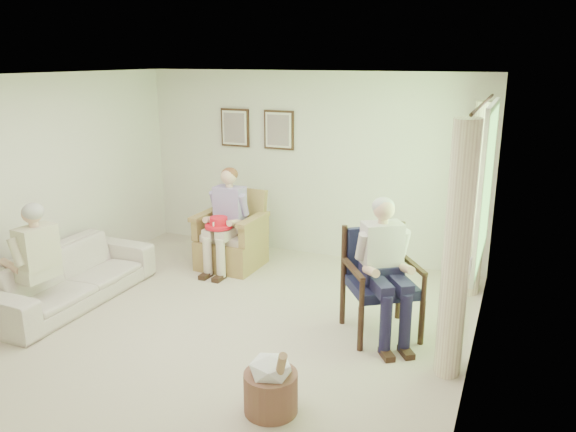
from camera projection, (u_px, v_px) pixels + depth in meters
The scene contains 18 objects.
floor at pixel (214, 334), 5.83m from camera, with size 5.50×5.50×0.00m, color beige.
back_wall at pixel (309, 165), 7.91m from camera, with size 5.00×0.04×2.60m, color silver.
left_wall at pixel (20, 191), 6.41m from camera, with size 0.04×5.50×2.60m, color silver.
right_wall at pixel (477, 246), 4.54m from camera, with size 0.04×5.50×2.60m, color silver.
ceiling at pixel (204, 77), 5.12m from camera, with size 5.00×5.50×0.02m, color white.
window at pixel (487, 182), 5.54m from camera, with size 0.13×2.50×1.63m.
curtain_left at pixel (457, 252), 4.84m from camera, with size 0.34×0.34×2.30m, color #FBF0C5.
curtain_right at pixel (477, 201), 6.58m from camera, with size 0.34×0.34×2.30m, color #FBF0C5.
framed_print_left at pixel (235, 128), 8.18m from camera, with size 0.45×0.05×0.55m.
framed_print_right at pixel (279, 130), 7.92m from camera, with size 0.45×0.05×0.55m.
wicker_armchair at pixel (232, 243), 7.66m from camera, with size 0.81×0.80×1.04m.
wood_armchair at pixel (384, 277), 5.78m from camera, with size 0.70×0.65×1.07m.
sofa at pixel (70, 276), 6.54m from camera, with size 0.84×2.14×0.63m, color beige.
person_wicker at pixel (227, 213), 7.41m from camera, with size 0.40×0.63×1.35m.
person_dark at pixel (381, 259), 5.55m from camera, with size 0.40×0.62×1.42m.
person_sofa at pixel (32, 256), 5.98m from camera, with size 0.42×0.62×1.28m.
red_hat at pixel (219, 224), 7.26m from camera, with size 0.36×0.36×0.14m.
hatbox at pixel (271, 383), 4.50m from camera, with size 0.54×0.54×0.64m.
Camera 1 is at (2.76, -4.56, 2.77)m, focal length 35.00 mm.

